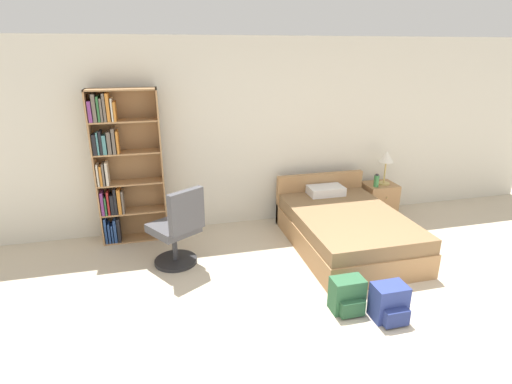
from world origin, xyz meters
The scene contains 10 objects.
ground_plane centered at (0.00, 0.00, 0.00)m, with size 14.00×14.00×0.00m, color beige.
wall_back centered at (0.00, 3.23, 1.30)m, with size 9.00×0.06×2.60m.
bookshelf centered at (-2.00, 3.00, 1.03)m, with size 0.84×0.27×1.99m.
bed centered at (0.75, 2.13, 0.25)m, with size 1.31×1.92×0.73m.
office_chair centered at (-1.37, 2.13, 0.46)m, with size 0.69×0.72×0.99m.
nightstand centered at (1.71, 2.93, 0.25)m, with size 0.47×0.42×0.51m.
table_lamp centered at (1.75, 2.92, 0.90)m, with size 0.21×0.21×0.51m.
water_bottle centered at (1.57, 2.83, 0.60)m, with size 0.07×0.07×0.19m.
backpack_blue centered at (0.49, 0.63, 0.17)m, with size 0.32×0.30×0.35m.
backpack_green centered at (0.16, 0.84, 0.16)m, with size 0.32×0.27×0.35m.
Camera 1 is at (-1.52, -2.15, 2.43)m, focal length 28.00 mm.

